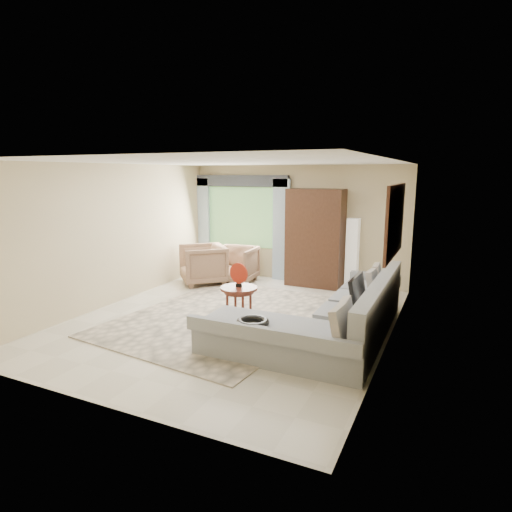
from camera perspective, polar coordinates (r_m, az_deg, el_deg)
The scene contains 17 objects.
ground at distance 7.30m, azimuth -2.97°, elevation -8.43°, with size 6.00×6.00×0.00m, color silver.
area_rug at distance 7.43m, azimuth -4.01°, elevation -8.02°, with size 3.00×4.00×0.02m, color beige.
sectional_sofa at distance 6.44m, azimuth 10.54°, elevation -8.65°, with size 2.30×3.46×0.90m.
tv_screen at distance 6.44m, azimuth 13.42°, elevation -4.71°, with size 0.06×0.74×0.48m, color black.
garden_hose at distance 5.56m, azimuth -0.43°, elevation -8.82°, with size 0.43×0.43×0.09m, color black.
coffee_table at distance 7.06m, azimuth -2.28°, elevation -6.41°, with size 0.61×0.61×0.61m.
red_disc at distance 6.92m, azimuth -2.31°, elevation -2.32°, with size 0.34×0.34×0.03m, color #A02110.
armchair_left at distance 9.56m, azimuth -7.08°, elevation -1.10°, with size 0.93×0.96×0.87m, color #936C50.
armchair_right at distance 9.61m, azimuth -2.79°, elevation -1.13°, with size 0.87×0.89×0.81m, color brown.
potted_plant at distance 10.20m, azimuth -6.26°, elevation -1.34°, with size 0.46×0.40×0.52m, color #999999.
armoire at distance 9.30m, azimuth 7.89°, elevation 2.39°, with size 1.20×0.55×2.10m, color black.
floor_lamp at distance 9.21m, azimuth 12.71°, elevation 0.24°, with size 0.24×0.24×1.50m, color silver.
window at distance 10.20m, azimuth -1.91°, elevation 5.23°, with size 1.80×0.04×1.40m, color #669E59.
curtain_left at distance 10.66m, azimuth -7.17°, elevation 4.05°, with size 0.40×0.08×2.30m, color #9EB7CC.
curtain_right at distance 9.71m, azimuth 3.39°, elevation 3.44°, with size 0.40×0.08×2.30m, color #9EB7CC.
valance at distance 10.08m, azimuth -2.13°, elevation 10.00°, with size 2.40×0.12×0.26m, color #1E232D.
wall_mirror at distance 6.50m, azimuth 18.01°, elevation 4.47°, with size 0.05×1.70×1.05m.
Camera 1 is at (3.25, -6.07, 2.44)m, focal length 30.00 mm.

